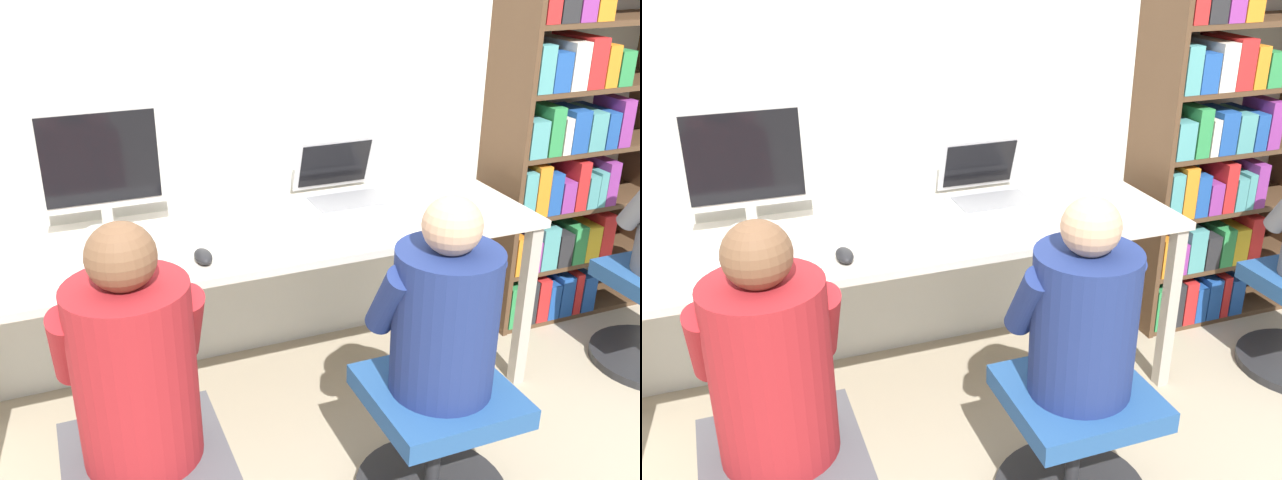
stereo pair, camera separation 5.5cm
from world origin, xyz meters
The scene contains 11 objects.
ground_plane centered at (0.00, 0.00, 0.00)m, with size 14.00×14.00×0.00m, color tan.
wall_back centered at (0.00, 0.71, 1.30)m, with size 10.00×0.05×2.60m.
desk centered at (0.00, 0.32, 0.68)m, with size 2.18×0.65×0.74m.
desktop_monitor centered at (-0.49, 0.50, 1.00)m, with size 0.44×0.17×0.47m.
laptop centered at (0.44, 0.49, 0.79)m, with size 0.34×0.32×0.24m.
keyboard centered at (-0.48, 0.15, 0.76)m, with size 0.38×0.13×0.03m.
computer_mouse_by_keyboard centered at (-0.23, 0.13, 0.76)m, with size 0.06×0.11×0.04m.
office_chair_right centered at (0.38, -0.41, 0.25)m, with size 0.51×0.51×0.45m.
person_at_monitor centered at (-0.53, -0.38, 0.74)m, with size 0.39×0.35×0.68m.
person_at_laptop centered at (0.38, -0.41, 0.71)m, with size 0.40×0.34×0.64m.
bookshelf centered at (1.55, 0.49, 0.80)m, with size 0.88×0.33×1.69m.
Camera 2 is at (-0.61, -2.03, 1.78)m, focal length 40.00 mm.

